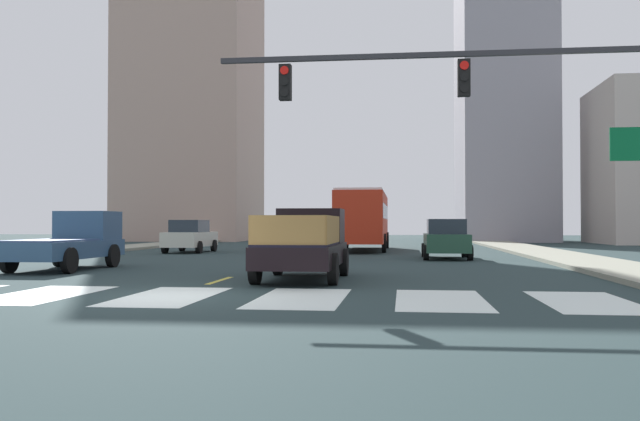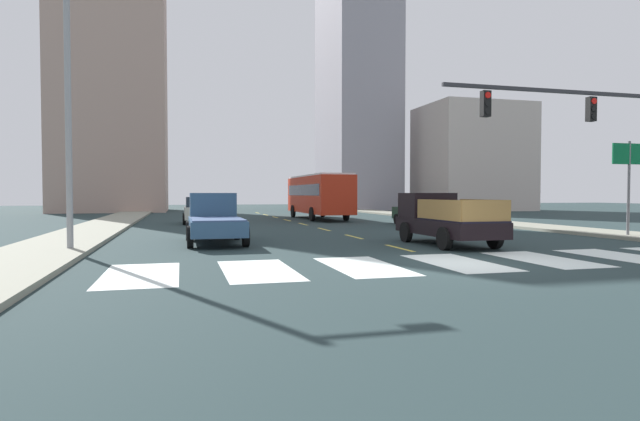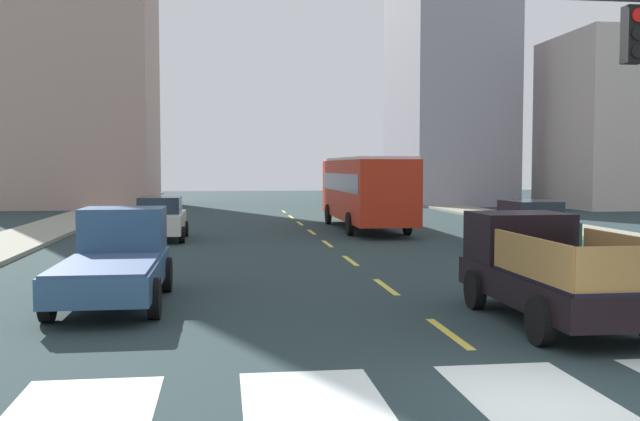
{
  "view_description": "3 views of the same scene",
  "coord_description": "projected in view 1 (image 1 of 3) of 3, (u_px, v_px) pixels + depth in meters",
  "views": [
    {
      "loc": [
        4.87,
        -13.78,
        1.52
      ],
      "look_at": [
        1.38,
        14.85,
        2.08
      ],
      "focal_mm": 38.27,
      "sensor_mm": 36.0,
      "label": 1
    },
    {
      "loc": [
        -7.48,
        -12.97,
        1.93
      ],
      "look_at": [
        0.62,
        17.13,
        0.92
      ],
      "focal_mm": 29.14,
      "sensor_mm": 36.0,
      "label": 2
    },
    {
      "loc": [
        -3.9,
        -8.24,
        2.91
      ],
      "look_at": [
        -1.48,
        10.02,
        1.8
      ],
      "focal_mm": 41.18,
      "sensor_mm": 36.0,
      "label": 3
    }
  ],
  "objects": [
    {
      "name": "ground_plane",
      "position": [
        169.0,
        296.0,
        14.23
      ],
      "size": [
        160.0,
        160.0,
        0.0
      ],
      "primitive_type": "plane",
      "color": "#243435"
    },
    {
      "name": "sidewalk_right",
      "position": [
        558.0,
        256.0,
        30.67
      ],
      "size": [
        2.98,
        110.0,
        0.15
      ],
      "primitive_type": "cube",
      "color": "gray",
      "rests_on": "ground"
    },
    {
      "name": "sidewalk_left",
      "position": [
        62.0,
        253.0,
        33.53
      ],
      "size": [
        2.98,
        110.0,
        0.15
      ],
      "primitive_type": "cube",
      "color": "gray",
      "rests_on": "ground"
    },
    {
      "name": "crosswalk_stripe_2",
      "position": [
        42.0,
        294.0,
        14.57
      ],
      "size": [
        1.76,
        3.92,
        0.01
      ],
      "primitive_type": "cube",
      "color": "silver",
      "rests_on": "ground"
    },
    {
      "name": "crosswalk_stripe_3",
      "position": [
        169.0,
        296.0,
        14.23
      ],
      "size": [
        1.76,
        3.92,
        0.01
      ],
      "primitive_type": "cube",
      "color": "silver",
      "rests_on": "ground"
    },
    {
      "name": "crosswalk_stripe_4",
      "position": [
        301.0,
        298.0,
        13.9
      ],
      "size": [
        1.76,
        3.92,
        0.01
      ],
      "primitive_type": "cube",
      "color": "silver",
      "rests_on": "ground"
    },
    {
      "name": "crosswalk_stripe_5",
      "position": [
        440.0,
        300.0,
        13.56
      ],
      "size": [
        1.76,
        3.92,
        0.01
      ],
      "primitive_type": "cube",
      "color": "silver",
      "rests_on": "ground"
    },
    {
      "name": "crosswalk_stripe_6",
      "position": [
        587.0,
        302.0,
        13.22
      ],
      "size": [
        1.76,
        3.92,
        0.01
      ],
      "primitive_type": "cube",
      "color": "silver",
      "rests_on": "ground"
    },
    {
      "name": "lane_dash_0",
      "position": [
        220.0,
        280.0,
        18.2
      ],
      "size": [
        0.16,
        2.4,
        0.01
      ],
      "primitive_type": "cube",
      "color": "gold",
      "rests_on": "ground"
    },
    {
      "name": "lane_dash_1",
      "position": [
        259.0,
        268.0,
        23.17
      ],
      "size": [
        0.16,
        2.4,
        0.01
      ],
      "primitive_type": "cube",
      "color": "gold",
      "rests_on": "ground"
    },
    {
      "name": "lane_dash_2",
      "position": [
        284.0,
        260.0,
        28.13
      ],
      "size": [
        0.16,
        2.4,
        0.01
      ],
      "primitive_type": "cube",
      "color": "gold",
      "rests_on": "ground"
    },
    {
      "name": "lane_dash_3",
      "position": [
        302.0,
        255.0,
        33.09
      ],
      "size": [
        0.16,
        2.4,
        0.01
      ],
      "primitive_type": "cube",
      "color": "gold",
      "rests_on": "ground"
    },
    {
      "name": "lane_dash_4",
      "position": [
        315.0,
        251.0,
        38.05
      ],
      "size": [
        0.16,
        2.4,
        0.01
      ],
      "primitive_type": "cube",
      "color": "gold",
      "rests_on": "ground"
    },
    {
      "name": "lane_dash_5",
      "position": [
        325.0,
        248.0,
        43.02
      ],
      "size": [
        0.16,
        2.4,
        0.01
      ],
      "primitive_type": "cube",
      "color": "gold",
      "rests_on": "ground"
    },
    {
      "name": "lane_dash_6",
      "position": [
        333.0,
        245.0,
        47.98
      ],
      "size": [
        0.16,
        2.4,
        0.01
      ],
      "primitive_type": "cube",
      "color": "gold",
      "rests_on": "ground"
    },
    {
      "name": "lane_dash_7",
      "position": [
        340.0,
        243.0,
        52.94
      ],
      "size": [
        0.16,
        2.4,
        0.01
      ],
      "primitive_type": "cube",
      "color": "gold",
      "rests_on": "ground"
    },
    {
      "name": "pickup_stakebed",
      "position": [
        305.0,
        245.0,
        18.9
      ],
      "size": [
        2.18,
        5.2,
        1.96
      ],
      "rotation": [
        0.0,
        0.0,
        -0.01
      ],
      "color": "black",
      "rests_on": "ground"
    },
    {
      "name": "pickup_dark",
      "position": [
        72.0,
        242.0,
        22.87
      ],
      "size": [
        2.18,
        5.2,
        1.96
      ],
      "rotation": [
        0.0,
        0.0,
        0.04
      ],
      "color": "#2F5175",
      "rests_on": "ground"
    },
    {
      "name": "city_bus",
      "position": [
        363.0,
        216.0,
        38.87
      ],
      "size": [
        2.72,
        10.8,
        3.32
      ],
      "rotation": [
        0.0,
        0.0,
        -0.03
      ],
      "color": "red",
      "rests_on": "ground"
    },
    {
      "name": "sedan_near_left",
      "position": [
        190.0,
        236.0,
        36.15
      ],
      "size": [
        2.02,
        4.4,
        1.72
      ],
      "rotation": [
        0.0,
        0.0,
        -0.03
      ],
      "color": "beige",
      "rests_on": "ground"
    },
    {
      "name": "sedan_far",
      "position": [
        446.0,
        239.0,
        29.52
      ],
      "size": [
        2.02,
        4.4,
        1.72
      ],
      "rotation": [
        0.0,
        0.0,
        0.01
      ],
      "color": "#224936",
      "rests_on": "ground"
    },
    {
      "name": "traffic_signal_gantry",
      "position": [
        519.0,
        103.0,
        15.39
      ],
      "size": [
        10.43,
        0.27,
        6.0
      ],
      "color": "#2D2D33",
      "rests_on": "ground"
    },
    {
      "name": "tower_tall_centre",
      "position": [
        502.0,
        73.0,
        60.7
      ],
      "size": [
        7.63,
        11.84,
        29.92
      ],
      "primitive_type": "cube",
      "color": "#95919B",
      "rests_on": "ground"
    },
    {
      "name": "block_mid_left",
      "position": [
        192.0,
        60.0,
        63.47
      ],
      "size": [
        11.28,
        11.52,
        33.65
      ],
      "primitive_type": "cube",
      "color": "tan",
      "rests_on": "ground"
    }
  ]
}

